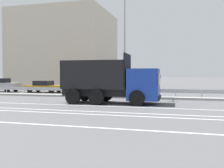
# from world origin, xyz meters

# --- Properties ---
(ground_plane) EXTENTS (320.00, 320.00, 0.00)m
(ground_plane) POSITION_xyz_m (0.00, 0.00, 0.00)
(ground_plane) COLOR #565659
(lane_strip_0) EXTENTS (51.90, 0.16, 0.01)m
(lane_strip_0) POSITION_xyz_m (2.05, -3.49, 0.00)
(lane_strip_0) COLOR silver
(lane_strip_0) RESTS_ON ground_plane
(lane_strip_1) EXTENTS (51.90, 0.16, 0.01)m
(lane_strip_1) POSITION_xyz_m (2.05, -5.95, 0.00)
(lane_strip_1) COLOR silver
(lane_strip_1) RESTS_ON ground_plane
(lane_strip_2) EXTENTS (51.90, 0.16, 0.01)m
(lane_strip_2) POSITION_xyz_m (2.05, -6.92, 0.00)
(lane_strip_2) COLOR silver
(lane_strip_2) RESTS_ON ground_plane
(lane_strip_3) EXTENTS (51.90, 0.16, 0.01)m
(lane_strip_3) POSITION_xyz_m (2.05, -10.05, 0.00)
(lane_strip_3) COLOR silver
(lane_strip_3) RESTS_ON ground_plane
(median_island) EXTENTS (28.54, 1.10, 0.18)m
(median_island) POSITION_xyz_m (0.00, 2.60, 0.09)
(median_island) COLOR gray
(median_island) RESTS_ON ground_plane
(median_guardrail) EXTENTS (51.90, 0.09, 0.78)m
(median_guardrail) POSITION_xyz_m (0.00, 3.63, 0.57)
(median_guardrail) COLOR #9EA0A5
(median_guardrail) RESTS_ON ground_plane
(dump_truck) EXTENTS (6.99, 3.01, 3.50)m
(dump_truck) POSITION_xyz_m (2.94, -1.66, 1.28)
(dump_truck) COLOR #19389E
(dump_truck) RESTS_ON ground_plane
(median_road_sign) EXTENTS (0.82, 0.16, 2.27)m
(median_road_sign) POSITION_xyz_m (4.83, 2.60, 1.23)
(median_road_sign) COLOR white
(median_road_sign) RESTS_ON ground_plane
(street_lamp_1) EXTENTS (0.71, 1.97, 9.46)m
(street_lamp_1) POSITION_xyz_m (2.14, 2.31, 5.19)
(street_lamp_1) COLOR #ADADB2
(street_lamp_1) RESTS_ON ground_plane
(parked_car_1) EXTENTS (4.63, 2.08, 1.60)m
(parked_car_1) POSITION_xyz_m (-13.72, 6.52, 0.80)
(parked_car_1) COLOR #A3A3A8
(parked_car_1) RESTS_ON ground_plane
(parked_car_2) EXTENTS (4.32, 1.99, 1.34)m
(parked_car_2) POSITION_xyz_m (-8.14, 6.80, 0.68)
(parked_car_2) COLOR #B27A14
(parked_car_2) RESTS_ON ground_plane
(parked_car_3) EXTENTS (4.33, 2.05, 1.37)m
(parked_car_3) POSITION_xyz_m (-2.91, 7.08, 0.69)
(parked_car_3) COLOR #B27A14
(parked_car_3) RESTS_ON ground_plane
(background_building_0) EXTENTS (13.89, 12.58, 11.71)m
(background_building_0) POSITION_xyz_m (-11.22, 18.85, 5.86)
(background_building_0) COLOR beige
(background_building_0) RESTS_ON ground_plane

